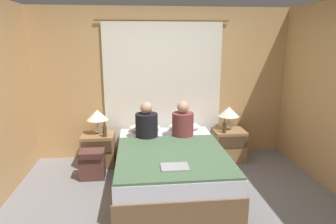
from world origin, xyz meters
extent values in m
plane|color=gray|center=(0.00, 0.00, 0.00)|extent=(16.00, 16.00, 0.00)
cube|color=tan|center=(0.00, 1.76, 1.25)|extent=(4.36, 0.06, 2.50)
cube|color=white|center=(0.00, 1.70, 1.13)|extent=(1.96, 0.02, 2.26)
cylinder|color=brown|center=(0.00, 1.70, 2.28)|extent=(2.16, 0.02, 0.02)
cube|color=brown|center=(0.00, 0.59, 0.16)|extent=(1.48, 2.10, 0.32)
cube|color=silver|center=(0.00, 0.59, 0.42)|extent=(1.44, 2.06, 0.20)
cube|color=#937047|center=(-1.08, 1.37, 0.26)|extent=(0.51, 0.42, 0.52)
cube|color=#4C3823|center=(-1.08, 1.15, 0.38)|extent=(0.45, 0.02, 0.19)
cube|color=#937047|center=(1.08, 1.37, 0.26)|extent=(0.51, 0.42, 0.52)
cube|color=#4C3823|center=(1.08, 1.15, 0.38)|extent=(0.45, 0.02, 0.19)
ellipsoid|color=silver|center=(-1.08, 1.44, 0.58)|extent=(0.15, 0.15, 0.12)
cylinder|color=#B2A893|center=(-1.08, 1.44, 0.69)|extent=(0.02, 0.02, 0.10)
cone|color=white|center=(-1.08, 1.44, 0.82)|extent=(0.34, 0.34, 0.16)
ellipsoid|color=silver|center=(1.08, 1.44, 0.58)|extent=(0.15, 0.15, 0.12)
cylinder|color=#B2A893|center=(1.08, 1.44, 0.69)|extent=(0.02, 0.02, 0.10)
cone|color=white|center=(1.08, 1.44, 0.82)|extent=(0.34, 0.34, 0.16)
ellipsoid|color=white|center=(-0.33, 1.46, 0.58)|extent=(0.52, 0.29, 0.12)
ellipsoid|color=white|center=(0.33, 1.46, 0.58)|extent=(0.52, 0.29, 0.12)
cube|color=#4C6B4C|center=(0.00, 0.33, 0.53)|extent=(1.42, 1.50, 0.03)
cylinder|color=black|center=(-0.30, 1.11, 0.71)|extent=(0.34, 0.34, 0.38)
sphere|color=tan|center=(-0.30, 1.11, 0.99)|extent=(0.18, 0.18, 0.18)
cylinder|color=brown|center=(0.25, 1.11, 0.71)|extent=(0.33, 0.33, 0.38)
sphere|color=tan|center=(0.25, 1.11, 0.99)|extent=(0.18, 0.18, 0.18)
cylinder|color=#513819|center=(-0.95, 1.24, 0.60)|extent=(0.07, 0.07, 0.17)
cylinder|color=#513819|center=(-0.95, 1.24, 0.71)|extent=(0.02, 0.02, 0.06)
cylinder|color=#513819|center=(0.95, 1.24, 0.60)|extent=(0.07, 0.07, 0.18)
cylinder|color=#513819|center=(0.95, 1.24, 0.72)|extent=(0.02, 0.02, 0.06)
cube|color=#9EA0A5|center=(-0.03, -0.08, 0.56)|extent=(0.32, 0.23, 0.02)
cube|color=brown|center=(-1.11, 0.90, 0.21)|extent=(0.35, 0.25, 0.43)
cube|color=#452824|center=(-1.11, 0.87, 0.39)|extent=(0.32, 0.27, 0.08)
camera|label=1|loc=(-0.44, -3.25, 2.00)|focal=32.00mm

